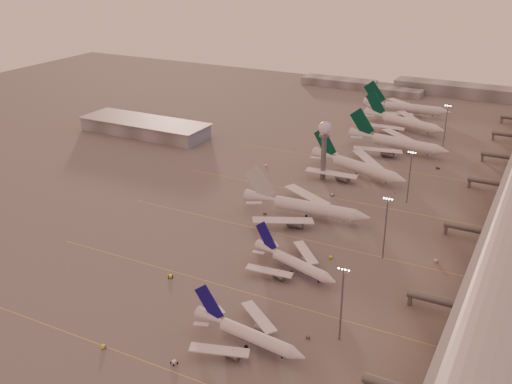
% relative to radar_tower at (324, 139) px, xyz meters
% --- Properties ---
extents(ground, '(700.00, 700.00, 0.00)m').
position_rel_radar_tower_xyz_m(ground, '(-5.00, -120.00, -20.95)').
color(ground, '#575454').
rests_on(ground, ground).
extents(taxiway_markings, '(180.00, 185.25, 0.02)m').
position_rel_radar_tower_xyz_m(taxiway_markings, '(25.00, -64.00, -20.94)').
color(taxiway_markings, gold).
rests_on(taxiway_markings, ground).
extents(hangar, '(82.00, 27.00, 8.50)m').
position_rel_radar_tower_xyz_m(hangar, '(-125.00, 20.00, -16.63)').
color(hangar, slate).
rests_on(hangar, ground).
extents(radar_tower, '(6.40, 6.40, 31.10)m').
position_rel_radar_tower_xyz_m(radar_tower, '(0.00, 0.00, 0.00)').
color(radar_tower, slate).
rests_on(radar_tower, ground).
extents(mast_a, '(3.60, 0.56, 25.00)m').
position_rel_radar_tower_xyz_m(mast_a, '(53.00, -120.00, -7.21)').
color(mast_a, slate).
rests_on(mast_a, ground).
extents(mast_b, '(3.60, 0.56, 25.00)m').
position_rel_radar_tower_xyz_m(mast_b, '(50.00, -65.00, -7.21)').
color(mast_b, slate).
rests_on(mast_b, ground).
extents(mast_c, '(3.60, 0.56, 25.00)m').
position_rel_radar_tower_xyz_m(mast_c, '(45.00, -10.00, -7.21)').
color(mast_c, slate).
rests_on(mast_c, ground).
extents(mast_d, '(3.60, 0.56, 25.00)m').
position_rel_radar_tower_xyz_m(mast_d, '(43.00, 80.00, -7.21)').
color(mast_d, slate).
rests_on(mast_d, ground).
extents(distant_horizon, '(165.00, 37.50, 9.00)m').
position_rel_radar_tower_xyz_m(distant_horizon, '(-2.38, 205.14, -17.06)').
color(distant_horizon, slate).
rests_on(distant_horizon, ground).
extents(narrowbody_near, '(39.02, 30.98, 15.27)m').
position_rel_radar_tower_xyz_m(narrowbody_near, '(30.19, -134.93, -17.86)').
color(narrowbody_near, silver).
rests_on(narrowbody_near, ground).
extents(narrowbody_mid, '(37.03, 29.07, 14.96)m').
position_rel_radar_tower_xyz_m(narrowbody_mid, '(24.78, -90.08, -17.92)').
color(narrowbody_mid, silver).
rests_on(narrowbody_mid, ground).
extents(widebody_white, '(57.37, 45.87, 20.17)m').
position_rel_radar_tower_xyz_m(widebody_white, '(10.48, -45.71, -17.45)').
color(widebody_white, silver).
rests_on(widebody_white, ground).
extents(greentail_a, '(55.70, 44.25, 21.00)m').
position_rel_radar_tower_xyz_m(greentail_a, '(14.29, 11.52, -17.24)').
color(greentail_a, silver).
rests_on(greentail_a, ground).
extents(greentail_b, '(59.61, 47.86, 21.71)m').
position_rel_radar_tower_xyz_m(greentail_b, '(21.91, 58.48, -17.11)').
color(greentail_b, silver).
rests_on(greentail_b, ground).
extents(greentail_c, '(56.47, 44.86, 21.29)m').
position_rel_radar_tower_xyz_m(greentail_c, '(13.92, 101.76, -17.19)').
color(greentail_c, silver).
rests_on(greentail_c, ground).
extents(greentail_d, '(59.95, 48.38, 21.77)m').
position_rel_radar_tower_xyz_m(greentail_d, '(6.88, 135.97, -17.10)').
color(greentail_d, silver).
rests_on(greentail_d, ground).
extents(gsv_truck_a, '(5.94, 3.40, 2.27)m').
position_rel_radar_tower_xyz_m(gsv_truck_a, '(-6.32, -155.71, -19.79)').
color(gsv_truck_a, yellow).
rests_on(gsv_truck_a, ground).
extents(gsv_tug_near, '(3.34, 4.16, 1.04)m').
position_rel_radar_tower_xyz_m(gsv_tug_near, '(15.65, -152.11, -20.42)').
color(gsv_tug_near, silver).
rests_on(gsv_tug_near, ground).
extents(gsv_catering_a, '(4.81, 3.00, 3.66)m').
position_rel_radar_tower_xyz_m(gsv_catering_a, '(44.72, -124.03, -19.12)').
color(gsv_catering_a, '#4F5154').
rests_on(gsv_catering_a, ground).
extents(gsv_tug_mid, '(3.71, 4.28, 1.05)m').
position_rel_radar_tower_xyz_m(gsv_tug_mid, '(-12.29, -113.98, -20.41)').
color(gsv_tug_mid, yellow).
rests_on(gsv_tug_mid, ground).
extents(gsv_truck_b, '(5.64, 2.79, 2.18)m').
position_rel_radar_tower_xyz_m(gsv_truck_b, '(33.45, -74.91, -19.84)').
color(gsv_truck_b, yellow).
rests_on(gsv_truck_b, ground).
extents(gsv_truck_c, '(6.21, 4.21, 2.36)m').
position_rel_radar_tower_xyz_m(gsv_truck_c, '(-6.15, -51.06, -19.74)').
color(gsv_truck_c, '#4F5154').
rests_on(gsv_truck_c, ground).
extents(gsv_catering_b, '(5.36, 2.95, 4.20)m').
position_rel_radar_tower_xyz_m(gsv_catering_b, '(68.63, -59.41, -18.85)').
color(gsv_catering_b, silver).
rests_on(gsv_catering_b, ground).
extents(gsv_tug_far, '(3.21, 3.76, 0.92)m').
position_rel_radar_tower_xyz_m(gsv_tug_far, '(12.14, -18.50, -20.47)').
color(gsv_tug_far, silver).
rests_on(gsv_tug_far, ground).
extents(gsv_truck_d, '(3.04, 5.39, 2.06)m').
position_rel_radar_tower_xyz_m(gsv_truck_d, '(-33.22, 2.90, -19.90)').
color(gsv_truck_d, silver).
rests_on(gsv_truck_d, ground).
extents(gsv_tug_hangar, '(4.01, 3.40, 0.99)m').
position_rel_radar_tower_xyz_m(gsv_tug_hangar, '(48.35, 40.76, -20.44)').
color(gsv_tug_hangar, '#4F5154').
rests_on(gsv_tug_hangar, ground).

